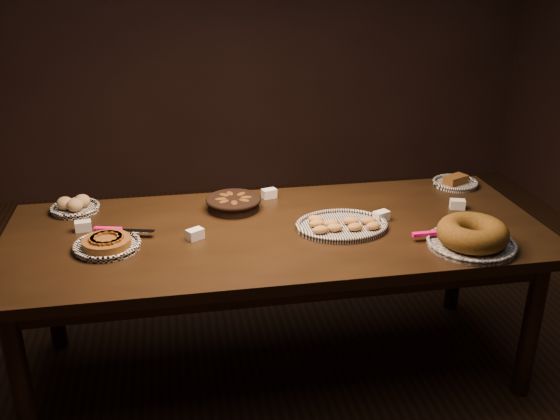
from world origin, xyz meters
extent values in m
plane|color=black|center=(0.00, 0.00, 0.00)|extent=(5.00, 5.00, 0.00)
cube|color=black|center=(0.00, 0.00, 0.72)|extent=(2.40, 1.00, 0.05)
cylinder|color=black|center=(-1.08, -0.38, 0.35)|extent=(0.08, 0.08, 0.70)
cylinder|color=black|center=(1.08, -0.38, 0.35)|extent=(0.08, 0.08, 0.70)
cylinder|color=black|center=(-1.08, 0.38, 0.35)|extent=(0.08, 0.08, 0.70)
cylinder|color=black|center=(1.08, 0.38, 0.35)|extent=(0.08, 0.08, 0.70)
torus|color=white|center=(-0.73, -0.07, 0.77)|extent=(0.28, 0.28, 0.02)
cylinder|color=#4B2A0F|center=(-0.73, -0.07, 0.78)|extent=(0.21, 0.21, 0.03)
cube|color=#59280F|center=(-0.68, -0.07, 0.80)|extent=(0.02, 0.07, 0.01)
cube|color=#59280F|center=(-0.68, -0.04, 0.80)|extent=(0.05, 0.07, 0.01)
cube|color=#59280F|center=(-0.71, -0.02, 0.80)|extent=(0.07, 0.05, 0.01)
cube|color=#59280F|center=(-0.74, -0.01, 0.80)|extent=(0.07, 0.03, 0.01)
cube|color=#59280F|center=(-0.77, -0.02, 0.80)|extent=(0.07, 0.06, 0.01)
cube|color=#59280F|center=(-0.78, -0.05, 0.80)|extent=(0.04, 0.07, 0.01)
cube|color=#59280F|center=(-0.79, -0.08, 0.80)|extent=(0.03, 0.07, 0.01)
cube|color=#59280F|center=(-0.77, -0.10, 0.80)|extent=(0.06, 0.06, 0.01)
cube|color=#59280F|center=(-0.74, -0.12, 0.80)|extent=(0.07, 0.03, 0.01)
cube|color=#59280F|center=(-0.71, -0.12, 0.80)|extent=(0.07, 0.04, 0.01)
cube|color=#59280F|center=(-0.69, -0.10, 0.80)|extent=(0.06, 0.07, 0.01)
cube|color=#FC0C73|center=(-0.74, 0.06, 0.78)|extent=(0.12, 0.05, 0.02)
cube|color=silver|center=(-0.61, 0.03, 0.78)|extent=(0.15, 0.07, 0.00)
torus|color=black|center=(0.29, -0.04, 0.77)|extent=(0.33, 0.33, 0.02)
ellipsoid|color=#925A2A|center=(0.17, -0.10, 0.78)|extent=(0.08, 0.06, 0.03)
ellipsoid|color=#925A2A|center=(0.24, -0.09, 0.78)|extent=(0.07, 0.05, 0.03)
ellipsoid|color=#925A2A|center=(0.33, -0.10, 0.78)|extent=(0.08, 0.06, 0.03)
ellipsoid|color=#925A2A|center=(0.41, -0.10, 0.78)|extent=(0.08, 0.06, 0.03)
ellipsoid|color=#925A2A|center=(0.17, -0.03, 0.78)|extent=(0.08, 0.05, 0.03)
ellipsoid|color=#925A2A|center=(0.24, -0.05, 0.78)|extent=(0.07, 0.05, 0.03)
ellipsoid|color=#925A2A|center=(0.33, -0.04, 0.78)|extent=(0.08, 0.06, 0.03)
ellipsoid|color=#925A2A|center=(0.41, -0.05, 0.78)|extent=(0.08, 0.06, 0.03)
ellipsoid|color=#925A2A|center=(0.18, 0.01, 0.78)|extent=(0.08, 0.07, 0.03)
torus|color=black|center=(0.77, -0.32, 0.77)|extent=(0.37, 0.37, 0.02)
torus|color=brown|center=(0.77, -0.32, 0.81)|extent=(0.35, 0.35, 0.10)
cube|color=#FC0C73|center=(0.61, -0.22, 0.78)|extent=(0.12, 0.03, 0.02)
cube|color=silver|center=(0.74, -0.22, 0.78)|extent=(0.15, 0.04, 0.00)
cylinder|color=black|center=(-0.17, 0.26, 0.78)|extent=(0.25, 0.25, 0.06)
torus|color=black|center=(-0.17, 0.26, 0.80)|extent=(0.27, 0.27, 0.02)
ellipsoid|color=#33190A|center=(-0.11, 0.26, 0.80)|extent=(0.08, 0.05, 0.04)
ellipsoid|color=#33190A|center=(-0.12, 0.30, 0.80)|extent=(0.09, 0.09, 0.04)
ellipsoid|color=#33190A|center=(-0.18, 0.32, 0.80)|extent=(0.06, 0.08, 0.04)
ellipsoid|color=#33190A|center=(-0.21, 0.30, 0.80)|extent=(0.08, 0.09, 0.04)
ellipsoid|color=#33190A|center=(-0.23, 0.25, 0.80)|extent=(0.08, 0.05, 0.04)
ellipsoid|color=#33190A|center=(-0.21, 0.22, 0.80)|extent=(0.09, 0.08, 0.04)
ellipsoid|color=#33190A|center=(-0.17, 0.20, 0.80)|extent=(0.05, 0.08, 0.04)
ellipsoid|color=#33190A|center=(-0.12, 0.22, 0.80)|extent=(0.09, 0.08, 0.04)
torus|color=white|center=(-0.91, 0.37, 0.77)|extent=(0.23, 0.23, 0.02)
ellipsoid|color=#9B7047|center=(-0.96, 0.38, 0.79)|extent=(0.08, 0.08, 0.06)
ellipsoid|color=#9B7047|center=(-0.88, 0.39, 0.79)|extent=(0.08, 0.08, 0.06)
ellipsoid|color=#9B7047|center=(-0.91, 0.34, 0.79)|extent=(0.08, 0.08, 0.06)
torus|color=black|center=(1.02, 0.37, 0.77)|extent=(0.24, 0.24, 0.02)
cube|color=#4B2A0F|center=(1.02, 0.37, 0.78)|extent=(0.14, 0.11, 0.04)
cube|color=white|center=(-0.37, -0.04, 0.77)|extent=(0.08, 0.07, 0.04)
cube|color=white|center=(0.03, 0.38, 0.77)|extent=(0.08, 0.06, 0.04)
cube|color=white|center=(0.49, 0.01, 0.77)|extent=(0.08, 0.07, 0.04)
cube|color=white|center=(-0.85, 0.14, 0.77)|extent=(0.08, 0.05, 0.04)
cube|color=white|center=(0.90, 0.08, 0.77)|extent=(0.08, 0.06, 0.04)
camera|label=1|loc=(-0.43, -2.49, 1.91)|focal=40.00mm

